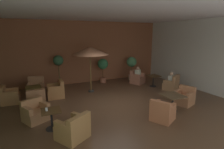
# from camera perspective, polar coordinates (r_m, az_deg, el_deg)

# --- Properties ---
(ground_plane) EXTENTS (10.56, 8.92, 0.02)m
(ground_plane) POSITION_cam_1_polar(r_m,az_deg,el_deg) (8.11, 1.37, -9.75)
(ground_plane) COLOR brown
(wall_back_brick) EXTENTS (10.56, 0.08, 3.88)m
(wall_back_brick) POSITION_cam_1_polar(r_m,az_deg,el_deg) (11.67, -8.45, 6.93)
(wall_back_brick) COLOR brown
(wall_back_brick) RESTS_ON ground_plane
(wall_right_plain) EXTENTS (0.08, 8.92, 3.88)m
(wall_right_plain) POSITION_cam_1_polar(r_m,az_deg,el_deg) (10.97, 26.80, 5.35)
(wall_right_plain) COLOR silver
(wall_right_plain) RESTS_ON ground_plane
(ceiling_slab) EXTENTS (10.56, 8.92, 0.06)m
(ceiling_slab) POSITION_cam_1_polar(r_m,az_deg,el_deg) (7.54, 1.54, 19.00)
(ceiling_slab) COLOR silver
(ceiling_slab) RESTS_ON wall_back_brick
(cafe_table_front_left) EXTENTS (0.63, 0.63, 0.67)m
(cafe_table_front_left) POSITION_cam_1_polar(r_m,az_deg,el_deg) (6.35, -18.68, -12.33)
(cafe_table_front_left) COLOR black
(cafe_table_front_left) RESTS_ON ground_plane
(armchair_front_left_north) EXTENTS (1.09, 1.08, 0.81)m
(armchair_front_left_north) POSITION_cam_1_polar(r_m,az_deg,el_deg) (5.73, -12.16, -16.61)
(armchair_front_left_north) COLOR #A47542
(armchair_front_left_north) RESTS_ON ground_plane
(armchair_front_left_east) EXTENTS (1.04, 1.00, 0.77)m
(armchair_front_left_east) POSITION_cam_1_polar(r_m,az_deg,el_deg) (7.22, -23.08, -11.12)
(armchair_front_left_east) COLOR #AE774E
(armchair_front_left_east) RESTS_ON ground_plane
(cafe_table_front_right) EXTENTS (0.70, 0.70, 0.67)m
(cafe_table_front_right) POSITION_cam_1_polar(r_m,az_deg,el_deg) (9.27, -23.66, -4.43)
(cafe_table_front_right) COLOR black
(cafe_table_front_right) RESTS_ON ground_plane
(armchair_front_right_north) EXTENTS (0.75, 0.83, 0.88)m
(armchair_front_right_north) POSITION_cam_1_polar(r_m,az_deg,el_deg) (8.35, -22.98, -7.64)
(armchair_front_right_north) COLOR #A46D4A
(armchair_front_right_north) RESTS_ON ground_plane
(armchair_front_right_east) EXTENTS (0.81, 0.80, 0.84)m
(armchair_front_right_east) POSITION_cam_1_polar(r_m,az_deg,el_deg) (9.36, -17.30, -5.07)
(armchair_front_right_east) COLOR #AF7543
(armchair_front_right_east) RESTS_ON ground_plane
(armchair_front_right_south) EXTENTS (0.89, 0.85, 0.88)m
(armchair_front_right_south) POSITION_cam_1_polar(r_m,az_deg,el_deg) (10.31, -22.91, -3.93)
(armchair_front_right_south) COLOR #AF7652
(armchair_front_right_south) RESTS_ON ground_plane
(armchair_front_right_west) EXTENTS (0.79, 0.75, 0.82)m
(armchair_front_right_west) POSITION_cam_1_polar(r_m,az_deg,el_deg) (9.44, -29.75, -6.16)
(armchair_front_right_west) COLOR #AF7647
(armchair_front_right_west) RESTS_ON ground_plane
(cafe_table_mid_center) EXTENTS (0.70, 0.70, 0.67)m
(cafe_table_mid_center) POSITION_cam_1_polar(r_m,az_deg,el_deg) (11.04, 12.97, -1.19)
(cafe_table_mid_center) COLOR black
(cafe_table_mid_center) RESTS_ON ground_plane
(armchair_mid_center_north) EXTENTS (0.98, 0.96, 0.88)m
(armchair_mid_center_north) POSITION_cam_1_polar(r_m,az_deg,el_deg) (10.67, 18.38, -3.04)
(armchair_mid_center_north) COLOR #A87850
(armchair_mid_center_north) RESTS_ON ground_plane
(armchair_mid_center_east) EXTENTS (1.00, 1.00, 0.84)m
(armchair_mid_center_east) POSITION_cam_1_polar(r_m,az_deg,el_deg) (11.59, 7.95, -1.24)
(armchair_mid_center_east) COLOR #AB6A52
(armchair_mid_center_east) RESTS_ON ground_plane
(cafe_table_rear_right) EXTENTS (0.84, 0.84, 0.67)m
(cafe_table_rear_right) POSITION_cam_1_polar(r_m,az_deg,el_deg) (7.77, 18.74, -7.26)
(cafe_table_rear_right) COLOR black
(cafe_table_rear_right) RESTS_ON ground_plane
(armchair_rear_right_north) EXTENTS (0.92, 0.92, 0.80)m
(armchair_rear_right_north) POSITION_cam_1_polar(r_m,az_deg,el_deg) (8.75, 21.95, -6.84)
(armchair_rear_right_north) COLOR #AD714B
(armchair_rear_right_north) RESTS_ON ground_plane
(armchair_rear_right_east) EXTENTS (1.01, 1.00, 0.81)m
(armchair_rear_right_east) POSITION_cam_1_polar(r_m,az_deg,el_deg) (6.91, 15.70, -11.51)
(armchair_rear_right_east) COLOR #B66C46
(armchair_rear_right_east) RESTS_ON ground_plane
(patio_umbrella_tall_red) EXTENTS (1.95, 1.95, 2.46)m
(patio_umbrella_tall_red) POSITION_cam_1_polar(r_m,az_deg,el_deg) (9.54, -6.98, 7.45)
(patio_umbrella_tall_red) COLOR #2D2D2D
(patio_umbrella_tall_red) RESTS_ON ground_plane
(potted_tree_left_corner) EXTENTS (0.58, 0.58, 1.92)m
(potted_tree_left_corner) POSITION_cam_1_polar(r_m,az_deg,el_deg) (10.74, -16.57, 2.56)
(potted_tree_left_corner) COLOR #A6684C
(potted_tree_left_corner) RESTS_ON ground_plane
(potted_tree_mid_left) EXTENTS (0.68, 0.68, 1.58)m
(potted_tree_mid_left) POSITION_cam_1_polar(r_m,az_deg,el_deg) (12.35, 6.20, 3.44)
(potted_tree_mid_left) COLOR silver
(potted_tree_mid_left) RESTS_ON ground_plane
(potted_tree_mid_right) EXTENTS (0.68, 0.68, 1.56)m
(potted_tree_mid_right) POSITION_cam_1_polar(r_m,az_deg,el_deg) (11.52, -2.93, 2.63)
(potted_tree_mid_right) COLOR #A45F46
(potted_tree_mid_right) RESTS_ON ground_plane
(patron_blue_shirt) EXTENTS (0.44, 0.36, 0.63)m
(patron_blue_shirt) POSITION_cam_1_polar(r_m,az_deg,el_deg) (10.60, 18.28, -1.11)
(patron_blue_shirt) COLOR silver
(patron_blue_shirt) RESTS_ON ground_plane
(patron_by_window) EXTENTS (0.45, 0.37, 0.66)m
(patron_by_window) POSITION_cam_1_polar(r_m,az_deg,el_deg) (11.49, 8.18, 0.67)
(patron_by_window) COLOR silver
(patron_by_window) RESTS_ON ground_plane
(iced_drink_cup) EXTENTS (0.08, 0.08, 0.11)m
(iced_drink_cup) POSITION_cam_1_polar(r_m,az_deg,el_deg) (6.23, -20.07, -10.36)
(iced_drink_cup) COLOR white
(iced_drink_cup) RESTS_ON cafe_table_front_left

